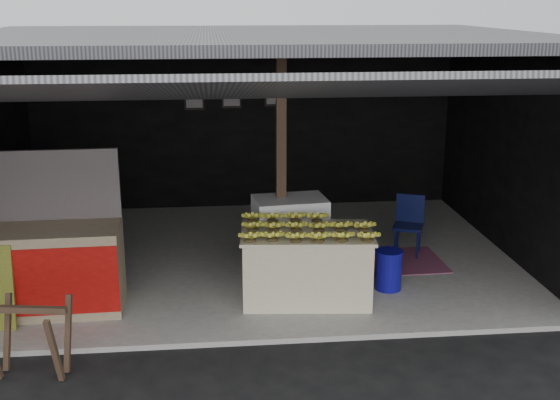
{
  "coord_description": "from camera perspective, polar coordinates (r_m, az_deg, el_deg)",
  "views": [
    {
      "loc": [
        -0.56,
        -6.49,
        3.39
      ],
      "look_at": [
        0.25,
        1.55,
        1.1
      ],
      "focal_mm": 45.0,
      "sensor_mm": 36.0,
      "label": 1
    }
  ],
  "objects": [
    {
      "name": "sawhorse",
      "position": [
        6.97,
        -19.7,
        -10.13
      ],
      "size": [
        0.74,
        0.72,
        0.71
      ],
      "rotation": [
        0.0,
        0.0,
        -0.16
      ],
      "color": "#453022",
      "rests_on": "ground"
    },
    {
      "name": "banana_pile",
      "position": [
        7.94,
        2.21,
        -2.0
      ],
      "size": [
        1.45,
        0.95,
        0.16
      ],
      "primitive_type": null,
      "rotation": [
        0.0,
        0.0,
        -0.1
      ],
      "color": "yellow",
      "rests_on": "banana_table"
    },
    {
      "name": "water_barrel",
      "position": [
        8.52,
        8.82,
        -5.73
      ],
      "size": [
        0.31,
        0.31,
        0.46
      ],
      "primitive_type": "cylinder",
      "color": "#0E0B7E",
      "rests_on": "concrete_slab"
    },
    {
      "name": "concrete_slab",
      "position": [
        9.61,
        -2.07,
        -4.64
      ],
      "size": [
        7.0,
        5.0,
        0.06
      ],
      "primitive_type": "cube",
      "color": "gray",
      "rests_on": "ground"
    },
    {
      "name": "banana_table",
      "position": [
        8.1,
        2.17,
        -5.29
      ],
      "size": [
        1.57,
        1.06,
        0.82
      ],
      "rotation": [
        0.0,
        0.0,
        -0.1
      ],
      "color": "silver",
      "rests_on": "concrete_slab"
    },
    {
      "name": "picture_frames",
      "position": [
        11.48,
        -3.8,
        8.5
      ],
      "size": [
        1.62,
        0.04,
        0.46
      ],
      "color": "black",
      "rests_on": "shophouse"
    },
    {
      "name": "plastic_chair",
      "position": [
        9.69,
        10.44,
        -1.58
      ],
      "size": [
        0.5,
        0.5,
        0.81
      ],
      "rotation": [
        0.0,
        0.0,
        -0.39
      ],
      "color": "#090D34",
      "rests_on": "concrete_slab"
    },
    {
      "name": "ground",
      "position": [
        7.34,
        -0.75,
        -11.68
      ],
      "size": [
        80.0,
        80.0,
        0.0
      ],
      "primitive_type": "plane",
      "color": "black",
      "rests_on": "ground"
    },
    {
      "name": "shophouse",
      "position": [
        9.41,
        -2.32,
        7.94
      ],
      "size": [
        7.4,
        7.29,
        3.02
      ],
      "color": "black",
      "rests_on": "ground"
    },
    {
      "name": "white_crate",
      "position": [
        8.83,
        0.81,
        -2.92
      ],
      "size": [
        0.95,
        0.7,
        0.98
      ],
      "rotation": [
        0.0,
        0.0,
        0.11
      ],
      "color": "white",
      "rests_on": "concrete_slab"
    },
    {
      "name": "magenta_rug",
      "position": [
        9.44,
        8.58,
        -4.98
      ],
      "size": [
        1.53,
        1.04,
        0.01
      ],
      "primitive_type": "cube",
      "rotation": [
        0.0,
        0.0,
        0.03
      ],
      "color": "#651647",
      "rests_on": "concrete_slab"
    },
    {
      "name": "neighbor_stall",
      "position": [
        8.2,
        -18.69,
        -5.06
      ],
      "size": [
        1.73,
        0.81,
        1.76
      ],
      "rotation": [
        0.0,
        0.0,
        0.03
      ],
      "color": "#998466",
      "rests_on": "concrete_slab"
    }
  ]
}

